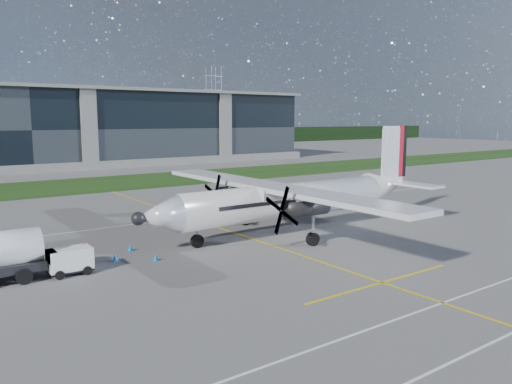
{
  "coord_description": "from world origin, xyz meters",
  "views": [
    {
      "loc": [
        -19.31,
        -24.47,
        9.46
      ],
      "look_at": [
        4.48,
        8.71,
        3.48
      ],
      "focal_mm": 35.0,
      "sensor_mm": 36.0,
      "label": 1
    }
  ],
  "objects_px": {
    "turboprop_aircraft": "(296,180)",
    "safety_cone_tail": "(399,212)",
    "safety_cone_fwd": "(115,257)",
    "safety_cone_stbdwing": "(189,207)",
    "pylon_east": "(214,105)",
    "ground_crew_person": "(86,254)",
    "safety_cone_nose_stbd": "(130,248)",
    "safety_cone_nose_port": "(156,257)",
    "baggage_tug": "(70,261)"
  },
  "relations": [
    {
      "from": "turboprop_aircraft",
      "to": "safety_cone_tail",
      "type": "height_order",
      "value": "turboprop_aircraft"
    },
    {
      "from": "safety_cone_fwd",
      "to": "safety_cone_stbdwing",
      "type": "bearing_deg",
      "value": 47.4
    },
    {
      "from": "pylon_east",
      "to": "ground_crew_person",
      "type": "height_order",
      "value": "pylon_east"
    },
    {
      "from": "safety_cone_stbdwing",
      "to": "ground_crew_person",
      "type": "bearing_deg",
      "value": -135.49
    },
    {
      "from": "safety_cone_nose_stbd",
      "to": "safety_cone_fwd",
      "type": "distance_m",
      "value": 2.58
    },
    {
      "from": "safety_cone_tail",
      "to": "safety_cone_nose_stbd",
      "type": "bearing_deg",
      "value": 175.34
    },
    {
      "from": "ground_crew_person",
      "to": "safety_cone_nose_port",
      "type": "height_order",
      "value": "ground_crew_person"
    },
    {
      "from": "safety_cone_fwd",
      "to": "safety_cone_nose_port",
      "type": "distance_m",
      "value": 2.71
    },
    {
      "from": "safety_cone_nose_stbd",
      "to": "safety_cone_tail",
      "type": "relative_size",
      "value": 1.0
    },
    {
      "from": "ground_crew_person",
      "to": "safety_cone_tail",
      "type": "height_order",
      "value": "ground_crew_person"
    },
    {
      "from": "pylon_east",
      "to": "safety_cone_nose_stbd",
      "type": "bearing_deg",
      "value": -122.98
    },
    {
      "from": "ground_crew_person",
      "to": "safety_cone_nose_stbd",
      "type": "height_order",
      "value": "ground_crew_person"
    },
    {
      "from": "safety_cone_fwd",
      "to": "safety_cone_tail",
      "type": "height_order",
      "value": "same"
    },
    {
      "from": "pylon_east",
      "to": "turboprop_aircraft",
      "type": "distance_m",
      "value": 162.67
    },
    {
      "from": "safety_cone_tail",
      "to": "safety_cone_nose_port",
      "type": "bearing_deg",
      "value": -177.45
    },
    {
      "from": "safety_cone_nose_port",
      "to": "ground_crew_person",
      "type": "bearing_deg",
      "value": 169.42
    },
    {
      "from": "pylon_east",
      "to": "safety_cone_fwd",
      "type": "height_order",
      "value": "pylon_east"
    },
    {
      "from": "pylon_east",
      "to": "safety_cone_stbdwing",
      "type": "xyz_separation_m",
      "value": [
        -79.69,
        -127.98,
        -14.75
      ]
    },
    {
      "from": "ground_crew_person",
      "to": "safety_cone_nose_stbd",
      "type": "distance_m",
      "value": 4.8
    },
    {
      "from": "turboprop_aircraft",
      "to": "safety_cone_nose_port",
      "type": "relative_size",
      "value": 59.02
    },
    {
      "from": "pylon_east",
      "to": "turboprop_aircraft",
      "type": "relative_size",
      "value": 1.02
    },
    {
      "from": "ground_crew_person",
      "to": "safety_cone_stbdwing",
      "type": "height_order",
      "value": "ground_crew_person"
    },
    {
      "from": "safety_cone_nose_stbd",
      "to": "safety_cone_stbdwing",
      "type": "xyz_separation_m",
      "value": [
        11.56,
        12.67,
        0.0
      ]
    },
    {
      "from": "safety_cone_nose_port",
      "to": "safety_cone_stbdwing",
      "type": "bearing_deg",
      "value": 55.3
    },
    {
      "from": "pylon_east",
      "to": "ground_crew_person",
      "type": "relative_size",
      "value": 15.51
    },
    {
      "from": "turboprop_aircraft",
      "to": "ground_crew_person",
      "type": "bearing_deg",
      "value": -178.17
    },
    {
      "from": "ground_crew_person",
      "to": "safety_cone_nose_port",
      "type": "relative_size",
      "value": 3.87
    },
    {
      "from": "pylon_east",
      "to": "baggage_tug",
      "type": "bearing_deg",
      "value": -123.83
    },
    {
      "from": "pylon_east",
      "to": "safety_cone_tail",
      "type": "height_order",
      "value": "pylon_east"
    },
    {
      "from": "turboprop_aircraft",
      "to": "safety_cone_nose_stbd",
      "type": "distance_m",
      "value": 14.62
    },
    {
      "from": "turboprop_aircraft",
      "to": "safety_cone_fwd",
      "type": "height_order",
      "value": "turboprop_aircraft"
    },
    {
      "from": "pylon_east",
      "to": "safety_cone_nose_stbd",
      "type": "xyz_separation_m",
      "value": [
        -91.26,
        -140.65,
        -14.75
      ]
    },
    {
      "from": "safety_cone_fwd",
      "to": "baggage_tug",
      "type": "bearing_deg",
      "value": -159.61
    },
    {
      "from": "baggage_tug",
      "to": "safety_cone_tail",
      "type": "height_order",
      "value": "baggage_tug"
    },
    {
      "from": "pylon_east",
      "to": "turboprop_aircraft",
      "type": "bearing_deg",
      "value": -118.48
    },
    {
      "from": "pylon_east",
      "to": "safety_cone_nose_port",
      "type": "height_order",
      "value": "pylon_east"
    },
    {
      "from": "pylon_east",
      "to": "safety_cone_nose_port",
      "type": "bearing_deg",
      "value": -122.23
    },
    {
      "from": "baggage_tug",
      "to": "turboprop_aircraft",
      "type": "bearing_deg",
      "value": 3.15
    },
    {
      "from": "baggage_tug",
      "to": "safety_cone_nose_port",
      "type": "relative_size",
      "value": 5.44
    },
    {
      "from": "pylon_east",
      "to": "safety_cone_stbdwing",
      "type": "relative_size",
      "value": 60.0
    },
    {
      "from": "safety_cone_stbdwing",
      "to": "safety_cone_nose_port",
      "type": "height_order",
      "value": "same"
    },
    {
      "from": "pylon_east",
      "to": "safety_cone_fwd",
      "type": "xyz_separation_m",
      "value": [
        -93.05,
        -142.51,
        -14.75
      ]
    },
    {
      "from": "safety_cone_stbdwing",
      "to": "safety_cone_fwd",
      "type": "bearing_deg",
      "value": -132.6
    },
    {
      "from": "safety_cone_stbdwing",
      "to": "safety_cone_nose_stbd",
      "type": "bearing_deg",
      "value": -132.4
    },
    {
      "from": "turboprop_aircraft",
      "to": "ground_crew_person",
      "type": "height_order",
      "value": "turboprop_aircraft"
    },
    {
      "from": "safety_cone_tail",
      "to": "safety_cone_fwd",
      "type": "bearing_deg",
      "value": 179.27
    },
    {
      "from": "baggage_tug",
      "to": "safety_cone_tail",
      "type": "bearing_deg",
      "value": 1.5
    },
    {
      "from": "ground_crew_person",
      "to": "pylon_east",
      "type": "bearing_deg",
      "value": -1.16
    },
    {
      "from": "ground_crew_person",
      "to": "safety_cone_tail",
      "type": "relative_size",
      "value": 3.87
    },
    {
      "from": "turboprop_aircraft",
      "to": "safety_cone_nose_port",
      "type": "height_order",
      "value": "turboprop_aircraft"
    }
  ]
}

